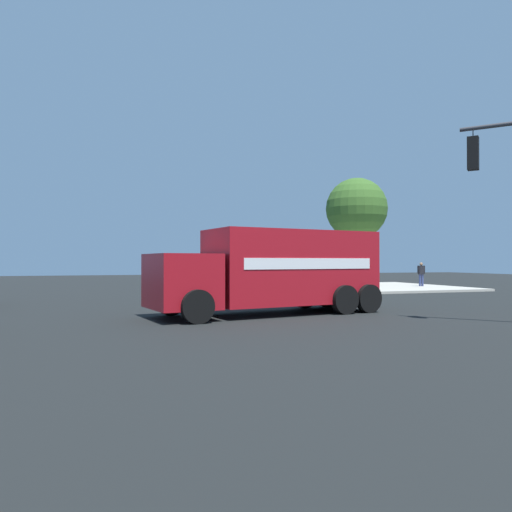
{
  "coord_description": "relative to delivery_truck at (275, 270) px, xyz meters",
  "views": [
    {
      "loc": [
        5.32,
        15.93,
        1.82
      ],
      "look_at": [
        0.01,
        -0.13,
        2.0
      ],
      "focal_mm": 33.96,
      "sensor_mm": 36.0,
      "label": 1
    }
  ],
  "objects": [
    {
      "name": "picket_fence_run",
      "position": [
        -11.9,
        -17.61,
        -0.88
      ],
      "size": [
        6.58,
        0.05,
        0.95
      ],
      "color": "silver",
      "rests_on": "sidewalk_corner_near"
    },
    {
      "name": "delivery_truck",
      "position": [
        0.0,
        0.0,
        0.0
      ],
      "size": [
        8.28,
        3.99,
        2.88
      ],
      "color": "#AD141E",
      "rests_on": "ground"
    },
    {
      "name": "sidewalk_corner_near",
      "position": [
        -11.9,
        -12.71,
        -1.43
      ],
      "size": [
        10.3,
        10.3,
        0.14
      ],
      "primitive_type": "cube",
      "color": "#B2ADA0",
      "rests_on": "ground"
    },
    {
      "name": "ground_plane",
      "position": [
        0.53,
        -0.28,
        -1.5
      ],
      "size": [
        100.0,
        100.0,
        0.0
      ],
      "primitive_type": "plane",
      "color": "black"
    },
    {
      "name": "pedestrian_near_corner",
      "position": [
        -14.9,
        -11.7,
        -0.46
      ],
      "size": [
        0.51,
        0.3,
        1.6
      ],
      "color": "navy",
      "rests_on": "sidewalk_corner_near"
    },
    {
      "name": "shade_tree_near",
      "position": [
        -11.66,
        -14.57,
        4.04
      ],
      "size": [
        4.32,
        4.32,
        7.57
      ],
      "color": "brown",
      "rests_on": "sidewalk_corner_near"
    }
  ]
}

